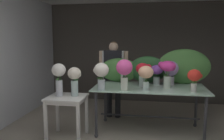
% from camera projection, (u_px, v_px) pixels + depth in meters
% --- Properties ---
extents(ground_plane, '(8.36, 8.36, 0.00)m').
position_uv_depth(ground_plane, '(133.00, 124.00, 4.75)').
color(ground_plane, '#9E9384').
extents(wall_back, '(5.06, 0.12, 2.67)m').
position_uv_depth(wall_back, '(139.00, 53.00, 6.43)').
color(wall_back, '#4C4742').
rests_on(wall_back, ground).
extents(wall_left, '(0.12, 3.92, 2.67)m').
position_uv_depth(wall_left, '(15.00, 57.00, 4.99)').
color(wall_left, silver).
rests_on(wall_left, ground).
extents(display_table_glass, '(2.01, 1.02, 0.86)m').
position_uv_depth(display_table_glass, '(149.00, 93.00, 4.30)').
color(display_table_glass, '#B1D6C3').
rests_on(display_table_glass, ground).
extents(side_table_white, '(0.64, 0.58, 0.74)m').
position_uv_depth(side_table_white, '(67.00, 103.00, 4.04)').
color(side_table_white, white).
rests_on(side_table_white, ground).
extents(florist, '(0.63, 0.24, 1.66)m').
position_uv_depth(florist, '(113.00, 71.00, 5.07)').
color(florist, '#232328').
rests_on(florist, ground).
extents(foliage_backdrop, '(2.15, 0.30, 0.68)m').
position_uv_depth(foliage_backdrop, '(158.00, 68.00, 4.59)').
color(foliage_backdrop, '#477F3D').
rests_on(foliage_backdrop, display_table_glass).
extents(vase_fuchsia_freesia, '(0.28, 0.28, 0.53)m').
position_uv_depth(vase_fuchsia_freesia, '(124.00, 71.00, 3.93)').
color(vase_fuchsia_freesia, silver).
rests_on(vase_fuchsia_freesia, display_table_glass).
extents(vase_scarlet_dahlias, '(0.24, 0.22, 0.38)m').
position_uv_depth(vase_scarlet_dahlias, '(194.00, 78.00, 3.82)').
color(vase_scarlet_dahlias, silver).
rests_on(vase_scarlet_dahlias, display_table_glass).
extents(vase_crimson_anemones, '(0.29, 0.25, 0.43)m').
position_uv_depth(vase_crimson_anemones, '(143.00, 72.00, 4.29)').
color(vase_crimson_anemones, silver).
rests_on(vase_crimson_anemones, display_table_glass).
extents(vase_blush_ranunculus, '(0.22, 0.21, 0.48)m').
position_uv_depth(vase_blush_ranunculus, '(123.00, 68.00, 4.54)').
color(vase_blush_ranunculus, silver).
rests_on(vase_blush_ranunculus, display_table_glass).
extents(vase_violet_roses, '(0.27, 0.24, 0.38)m').
position_uv_depth(vase_violet_roses, '(156.00, 72.00, 4.43)').
color(vase_violet_roses, silver).
rests_on(vase_violet_roses, display_table_glass).
extents(vase_lilac_snapdragons, '(0.30, 0.28, 0.46)m').
position_uv_depth(vase_lilac_snapdragons, '(171.00, 71.00, 4.40)').
color(vase_lilac_snapdragons, silver).
rests_on(vase_lilac_snapdragons, display_table_glass).
extents(vase_magenta_lilies, '(0.31, 0.29, 0.49)m').
position_uv_depth(vase_magenta_lilies, '(167.00, 70.00, 4.13)').
color(vase_magenta_lilies, silver).
rests_on(vase_magenta_lilies, display_table_glass).
extents(vase_peach_carnations, '(0.26, 0.26, 0.42)m').
position_uv_depth(vase_peach_carnations, '(146.00, 74.00, 3.96)').
color(vase_peach_carnations, silver).
rests_on(vase_peach_carnations, display_table_glass).
extents(vase_ivory_tulips, '(0.27, 0.25, 0.47)m').
position_uv_depth(vase_ivory_tulips, '(101.00, 73.00, 3.99)').
color(vase_ivory_tulips, silver).
rests_on(vase_ivory_tulips, display_table_glass).
extents(vase_white_roses_tall, '(0.24, 0.24, 0.57)m').
position_uv_depth(vase_white_roses_tall, '(59.00, 76.00, 4.00)').
color(vase_white_roses_tall, silver).
rests_on(vase_white_roses_tall, side_table_white).
extents(vase_cream_lisianthus_tall, '(0.23, 0.23, 0.50)m').
position_uv_depth(vase_cream_lisianthus_tall, '(75.00, 79.00, 4.02)').
color(vase_cream_lisianthus_tall, silver).
rests_on(vase_cream_lisianthus_tall, side_table_white).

